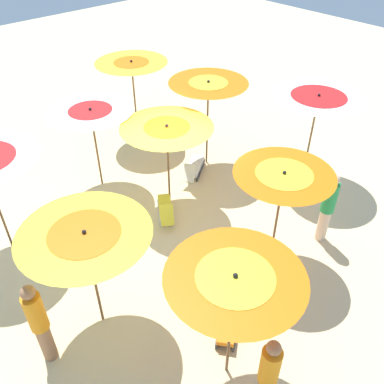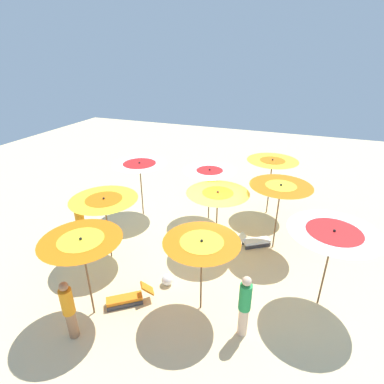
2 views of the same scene
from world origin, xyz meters
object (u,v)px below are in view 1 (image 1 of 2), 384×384
object	(u,v)px
beach_umbrella_4	(167,135)
lounger_2	(166,209)
beach_umbrella_1	(91,117)
beach_umbrella_8	(234,286)
beach_umbrella_0	(132,68)
beachgoer_0	(39,322)
beach_umbrella_5	(86,241)
beachgoer_1	(268,375)
beach_umbrella_7	(283,182)
lounger_1	(229,316)
beach_ball	(215,265)
beach_umbrella_3	(208,88)
lounger_0	(194,168)
beachgoer_2	(328,207)
beach_umbrella_6	(318,102)

from	to	relation	value
beach_umbrella_4	lounger_2	bearing A→B (deg)	40.47
beach_umbrella_1	beach_umbrella_8	size ratio (longest dim) A/B	0.92
beach_umbrella_0	beach_umbrella_8	size ratio (longest dim) A/B	1.02
beachgoer_0	beach_umbrella_5	bearing A→B (deg)	136.18
beach_umbrella_1	beachgoer_1	bearing A→B (deg)	78.69
beach_umbrella_7	beach_umbrella_4	bearing A→B (deg)	-81.53
beach_umbrella_1	beach_umbrella_4	xyz separation A→B (m)	(-0.86, 1.83, -0.06)
beach_umbrella_0	beach_umbrella_7	bearing A→B (deg)	81.35
beach_umbrella_1	beachgoer_0	size ratio (longest dim) A/B	1.23
beach_umbrella_7	beachgoer_0	bearing A→B (deg)	-12.51
beach_umbrella_8	lounger_1	world-z (taller)	beach_umbrella_8
lounger_1	beach_ball	size ratio (longest dim) A/B	3.64
beach_umbrella_4	beach_umbrella_5	distance (m)	3.70
beach_umbrella_3	beachgoer_0	bearing A→B (deg)	22.44
beach_umbrella_8	lounger_0	distance (m)	6.12
beach_umbrella_3	beach_umbrella_8	size ratio (longest dim) A/B	1.03
lounger_1	beachgoer_2	xyz separation A→B (m)	(-3.20, -0.15, 0.74)
beach_umbrella_1	beachgoer_0	world-z (taller)	beach_umbrella_1
lounger_1	beach_umbrella_8	bearing A→B (deg)	4.82
beach_umbrella_4	beach_umbrella_7	bearing A→B (deg)	98.47
beach_umbrella_6	beach_umbrella_7	bearing A→B (deg)	23.51
lounger_0	beachgoer_1	bearing A→B (deg)	-156.72
beach_umbrella_8	beach_umbrella_0	bearing A→B (deg)	-115.97
beach_umbrella_0	lounger_2	xyz separation A→B (m)	(1.82, 3.61, -2.03)
beach_umbrella_0	beach_umbrella_6	bearing A→B (deg)	113.35
lounger_1	beachgoer_2	size ratio (longest dim) A/B	0.70
beach_umbrella_8	lounger_0	xyz separation A→B (m)	(-3.50, -4.62, -1.97)
beach_umbrella_3	beach_umbrella_5	distance (m)	5.75
beach_umbrella_8	beach_umbrella_4	bearing A→B (deg)	-118.13
beachgoer_1	lounger_2	bearing A→B (deg)	129.66
beach_umbrella_5	beach_ball	bearing A→B (deg)	166.35
beach_umbrella_5	beachgoer_0	distance (m)	1.52
beach_umbrella_4	beach_umbrella_3	bearing A→B (deg)	-160.89
beach_umbrella_3	lounger_2	size ratio (longest dim) A/B	2.10
beach_umbrella_1	lounger_2	world-z (taller)	beach_umbrella_1
beach_umbrella_8	lounger_0	size ratio (longest dim) A/B	1.85
lounger_1	beachgoer_0	size ratio (longest dim) A/B	0.68
beach_umbrella_0	lounger_0	world-z (taller)	beach_umbrella_0
beach_umbrella_4	lounger_0	distance (m)	2.21
beach_umbrella_5	lounger_1	xyz separation A→B (m)	(-1.68, 1.66, -1.84)
beachgoer_1	lounger_1	bearing A→B (deg)	124.49
beach_umbrella_7	lounger_2	size ratio (longest dim) A/B	1.89
beach_umbrella_4	beach_umbrella_8	world-z (taller)	beach_umbrella_8
beachgoer_1	beach_ball	size ratio (longest dim) A/B	4.92
beachgoer_1	beach_umbrella_5	bearing A→B (deg)	168.97
beachgoer_1	beach_ball	distance (m)	2.92
beachgoer_0	beachgoer_2	size ratio (longest dim) A/B	1.02
beach_umbrella_7	beach_umbrella_5	bearing A→B (deg)	-16.61
lounger_1	beachgoer_1	world-z (taller)	beachgoer_1
beach_umbrella_6	beachgoer_0	distance (m)	7.85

